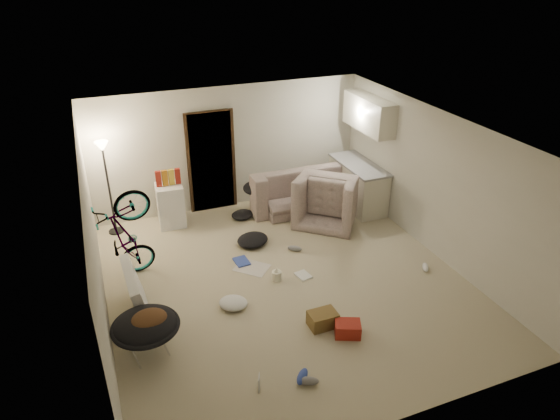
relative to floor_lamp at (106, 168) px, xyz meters
name	(u,v)px	position (x,y,z in m)	size (l,w,h in m)	color
floor	(285,281)	(2.40, -2.65, -1.32)	(5.50, 6.00, 0.02)	#B5AB8B
ceiling	(286,132)	(2.40, -2.65, 1.20)	(5.50, 6.00, 0.02)	white
wall_back	(229,148)	(2.40, 0.36, -0.06)	(5.50, 0.02, 2.50)	beige
wall_front	(398,340)	(2.40, -5.66, -0.06)	(5.50, 0.02, 2.50)	beige
wall_left	(93,247)	(-0.36, -2.65, -0.06)	(0.02, 6.00, 2.50)	beige
wall_right	(437,184)	(5.16, -2.65, -0.06)	(0.02, 6.00, 2.50)	beige
doorway	(211,162)	(2.00, 0.32, -0.29)	(0.85, 0.10, 2.04)	black
door_trim	(212,162)	(2.00, 0.29, -0.29)	(0.97, 0.04, 2.10)	#332112
floor_lamp	(106,168)	(0.00, 0.00, 0.00)	(0.28, 0.28, 1.81)	black
kitchen_counter	(358,185)	(4.83, -0.65, -0.87)	(0.60, 1.50, 0.88)	beige
counter_top	(359,165)	(4.83, -0.65, -0.41)	(0.64, 1.54, 0.04)	gray
kitchen_uppers	(369,114)	(4.96, -0.65, 0.64)	(0.38, 1.40, 0.65)	beige
sofa	(300,190)	(3.73, -0.20, -0.98)	(2.24, 0.88, 0.65)	#3D443C
armchair	(330,201)	(4.03, -0.98, -0.93)	(1.15, 1.01, 0.75)	#3D443C
bicycle	(129,255)	(0.10, -1.64, -0.88)	(0.57, 1.62, 0.85)	black
book_asset	(259,393)	(1.22, -4.70, -1.30)	(0.15, 0.20, 0.02)	maroon
mini_fridge	(171,205)	(1.06, -0.10, -0.89)	(0.49, 0.49, 0.84)	white
snack_box_0	(158,179)	(0.89, -0.10, -0.31)	(0.10, 0.07, 0.30)	maroon
snack_box_1	(165,178)	(1.01, -0.10, -0.31)	(0.10, 0.07, 0.30)	#BB7317
snack_box_2	(171,177)	(1.13, -0.10, -0.31)	(0.10, 0.07, 0.30)	gold
snack_box_3	(178,176)	(1.25, -0.10, -0.31)	(0.10, 0.07, 0.30)	maroon
saucer_chair	(146,331)	(0.10, -3.52, -0.93)	(0.89, 0.89, 0.63)	silver
hoodie	(149,320)	(0.15, -3.55, -0.74)	(0.48, 0.40, 0.22)	#4F301B
sofa_drape	(257,188)	(2.78, -0.20, -0.77)	(0.56, 0.46, 0.28)	black
tv_box	(137,293)	(0.10, -2.63, -0.94)	(0.13, 1.10, 0.73)	silver
drink_case_a	(323,319)	(2.48, -3.87, -1.19)	(0.40, 0.28, 0.23)	brown
drink_case_b	(348,329)	(2.71, -4.17, -1.21)	(0.35, 0.26, 0.20)	maroon
juicer	(277,275)	(2.28, -2.59, -1.21)	(0.16, 0.16, 0.23)	silver
newspaper	(252,268)	(2.01, -2.11, -1.30)	(0.42, 0.55, 0.01)	beige
book_blue	(242,261)	(1.90, -1.88, -1.29)	(0.23, 0.31, 0.03)	#2B409B
book_white	(303,275)	(2.72, -2.65, -1.29)	(0.20, 0.27, 0.02)	silver
shoe_1	(295,248)	(2.90, -1.88, -1.26)	(0.26, 0.11, 0.10)	slate
shoe_2	(302,376)	(1.80, -4.69, -1.26)	(0.28, 0.11, 0.10)	#2B409B
shoe_3	(308,381)	(1.84, -4.78, -1.26)	(0.27, 0.11, 0.10)	slate
shoe_4	(425,267)	(4.70, -3.23, -1.26)	(0.25, 0.10, 0.09)	white
clothes_lump_a	(253,240)	(2.27, -1.39, -1.21)	(0.58, 0.50, 0.19)	black
clothes_lump_b	(242,215)	(2.41, -0.34, -1.24)	(0.45, 0.39, 0.14)	black
clothes_lump_c	(233,303)	(1.42, -2.99, -1.24)	(0.44, 0.37, 0.13)	silver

